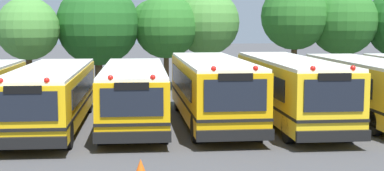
{
  "coord_description": "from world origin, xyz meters",
  "views": [
    {
      "loc": [
        -3.35,
        -22.28,
        4.21
      ],
      "look_at": [
        -0.84,
        0.0,
        1.6
      ],
      "focal_mm": 52.03,
      "sensor_mm": 36.0,
      "label": 1
    }
  ],
  "objects_px": {
    "school_bus_2": "(134,93)",
    "tree_5": "(297,15)",
    "tree_3": "(163,25)",
    "tree_1": "(27,30)",
    "tree_6": "(342,20)",
    "school_bus_4": "(289,88)",
    "school_bus_5": "(366,87)",
    "tree_2": "(99,24)",
    "school_bus_3": "(212,88)",
    "school_bus_1": "(51,94)",
    "tree_4": "(206,22)",
    "traffic_cone": "(141,169)"
  },
  "relations": [
    {
      "from": "school_bus_5",
      "to": "tree_1",
      "type": "height_order",
      "value": "tree_1"
    },
    {
      "from": "tree_1",
      "to": "traffic_cone",
      "type": "distance_m",
      "value": 18.86
    },
    {
      "from": "school_bus_2",
      "to": "traffic_cone",
      "type": "relative_size",
      "value": 18.04
    },
    {
      "from": "school_bus_3",
      "to": "tree_4",
      "type": "relative_size",
      "value": 1.67
    },
    {
      "from": "tree_2",
      "to": "tree_6",
      "type": "relative_size",
      "value": 1.02
    },
    {
      "from": "school_bus_3",
      "to": "tree_6",
      "type": "relative_size",
      "value": 1.63
    },
    {
      "from": "school_bus_2",
      "to": "school_bus_4",
      "type": "height_order",
      "value": "school_bus_4"
    },
    {
      "from": "school_bus_2",
      "to": "school_bus_1",
      "type": "bearing_deg",
      "value": 3.6
    },
    {
      "from": "tree_2",
      "to": "traffic_cone",
      "type": "bearing_deg",
      "value": -83.9
    },
    {
      "from": "school_bus_2",
      "to": "tree_4",
      "type": "xyz_separation_m",
      "value": [
        4.56,
        11.92,
        2.83
      ]
    },
    {
      "from": "tree_4",
      "to": "tree_6",
      "type": "distance_m",
      "value": 8.51
    },
    {
      "from": "tree_1",
      "to": "tree_6",
      "type": "bearing_deg",
      "value": 4.23
    },
    {
      "from": "school_bus_1",
      "to": "school_bus_3",
      "type": "distance_m",
      "value": 6.46
    },
    {
      "from": "school_bus_4",
      "to": "tree_6",
      "type": "relative_size",
      "value": 1.68
    },
    {
      "from": "school_bus_2",
      "to": "tree_1",
      "type": "xyz_separation_m",
      "value": [
        -5.84,
        9.65,
        2.39
      ]
    },
    {
      "from": "tree_4",
      "to": "tree_6",
      "type": "height_order",
      "value": "tree_6"
    },
    {
      "from": "school_bus_1",
      "to": "school_bus_5",
      "type": "bearing_deg",
      "value": -177.96
    },
    {
      "from": "tree_3",
      "to": "school_bus_2",
      "type": "bearing_deg",
      "value": -99.41
    },
    {
      "from": "school_bus_4",
      "to": "school_bus_5",
      "type": "xyz_separation_m",
      "value": [
        3.45,
        0.34,
        -0.05
      ]
    },
    {
      "from": "traffic_cone",
      "to": "tree_6",
      "type": "bearing_deg",
      "value": 55.71
    },
    {
      "from": "tree_2",
      "to": "tree_3",
      "type": "bearing_deg",
      "value": 4.92
    },
    {
      "from": "school_bus_2",
      "to": "tree_5",
      "type": "relative_size",
      "value": 1.53
    },
    {
      "from": "traffic_cone",
      "to": "tree_1",
      "type": "bearing_deg",
      "value": 108.64
    },
    {
      "from": "school_bus_2",
      "to": "tree_3",
      "type": "distance_m",
      "value": 11.67
    },
    {
      "from": "school_bus_1",
      "to": "tree_4",
      "type": "relative_size",
      "value": 1.75
    },
    {
      "from": "tree_2",
      "to": "tree_4",
      "type": "height_order",
      "value": "tree_2"
    },
    {
      "from": "school_bus_3",
      "to": "tree_5",
      "type": "bearing_deg",
      "value": -122.12
    },
    {
      "from": "school_bus_2",
      "to": "tree_5",
      "type": "height_order",
      "value": "tree_5"
    },
    {
      "from": "school_bus_2",
      "to": "tree_4",
      "type": "height_order",
      "value": "tree_4"
    },
    {
      "from": "school_bus_2",
      "to": "tree_6",
      "type": "height_order",
      "value": "tree_6"
    },
    {
      "from": "tree_3",
      "to": "tree_6",
      "type": "xyz_separation_m",
      "value": [
        11.17,
        -0.17,
        0.32
      ]
    },
    {
      "from": "school_bus_4",
      "to": "tree_2",
      "type": "height_order",
      "value": "tree_2"
    },
    {
      "from": "tree_2",
      "to": "tree_3",
      "type": "xyz_separation_m",
      "value": [
        3.78,
        0.33,
        -0.08
      ]
    },
    {
      "from": "school_bus_2",
      "to": "tree_5",
      "type": "bearing_deg",
      "value": -131.02
    },
    {
      "from": "school_bus_1",
      "to": "tree_5",
      "type": "bearing_deg",
      "value": -138.69
    },
    {
      "from": "tree_1",
      "to": "school_bus_1",
      "type": "bearing_deg",
      "value": -75.24
    },
    {
      "from": "school_bus_5",
      "to": "school_bus_3",
      "type": "bearing_deg",
      "value": 0.3
    },
    {
      "from": "school_bus_4",
      "to": "tree_2",
      "type": "relative_size",
      "value": 1.64
    },
    {
      "from": "tree_3",
      "to": "traffic_cone",
      "type": "height_order",
      "value": "tree_3"
    },
    {
      "from": "school_bus_4",
      "to": "school_bus_5",
      "type": "distance_m",
      "value": 3.47
    },
    {
      "from": "school_bus_5",
      "to": "tree_2",
      "type": "distance_m",
      "value": 16.2
    },
    {
      "from": "school_bus_2",
      "to": "tree_4",
      "type": "relative_size",
      "value": 1.64
    },
    {
      "from": "traffic_cone",
      "to": "school_bus_1",
      "type": "bearing_deg",
      "value": 113.27
    },
    {
      "from": "school_bus_3",
      "to": "tree_5",
      "type": "xyz_separation_m",
      "value": [
        6.96,
        11.12,
        3.08
      ]
    },
    {
      "from": "school_bus_4",
      "to": "tree_5",
      "type": "relative_size",
      "value": 1.61
    },
    {
      "from": "school_bus_4",
      "to": "tree_6",
      "type": "bearing_deg",
      "value": -119.67
    },
    {
      "from": "tree_2",
      "to": "tree_4",
      "type": "distance_m",
      "value": 6.57
    },
    {
      "from": "school_bus_3",
      "to": "tree_1",
      "type": "relative_size",
      "value": 1.86
    },
    {
      "from": "school_bus_2",
      "to": "tree_3",
      "type": "xyz_separation_m",
      "value": [
        1.86,
        11.22,
        2.62
      ]
    },
    {
      "from": "tree_1",
      "to": "school_bus_2",
      "type": "bearing_deg",
      "value": -58.84
    }
  ]
}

